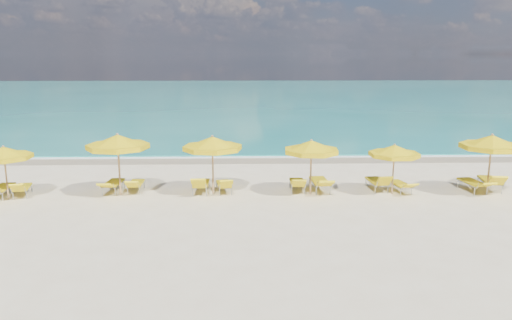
{
  "coord_description": "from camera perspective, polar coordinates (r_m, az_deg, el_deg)",
  "views": [
    {
      "loc": [
        -0.58,
        -19.29,
        5.62
      ],
      "look_at": [
        0.0,
        1.5,
        1.2
      ],
      "focal_mm": 35.0,
      "sensor_mm": 36.0,
      "label": 1
    }
  ],
  "objects": [
    {
      "name": "umbrella_3",
      "position": [
        20.67,
        -15.53,
        1.96
      ],
      "size": [
        2.92,
        2.92,
        2.55
      ],
      "rotation": [
        0.0,
        0.0,
        0.18
      ],
      "color": "tan",
      "rests_on": "ground"
    },
    {
      "name": "whitecap_near",
      "position": [
        37.12,
        -9.99,
        3.11
      ],
      "size": [
        14.0,
        0.36,
        0.05
      ],
      "primitive_type": "cube",
      "color": "white",
      "rests_on": "ground"
    },
    {
      "name": "lounger_2_left",
      "position": [
        22.45,
        -27.08,
        -3.25
      ],
      "size": [
        0.67,
        1.8,
        0.85
      ],
      "rotation": [
        0.0,
        0.0,
        0.03
      ],
      "color": "#A5A8AD",
      "rests_on": "ground"
    },
    {
      "name": "lounger_5_left",
      "position": [
        20.93,
        4.73,
        -3.0
      ],
      "size": [
        0.65,
        1.79,
        0.78
      ],
      "rotation": [
        0.0,
        0.0,
        -0.03
      ],
      "color": "#A5A8AD",
      "rests_on": "ground"
    },
    {
      "name": "lounger_5_right",
      "position": [
        21.04,
        7.34,
        -2.92
      ],
      "size": [
        0.79,
        2.07,
        0.78
      ],
      "rotation": [
        0.0,
        0.0,
        0.07
      ],
      "color": "#A5A8AD",
      "rests_on": "ground"
    },
    {
      "name": "umbrella_5",
      "position": [
        20.15,
        6.34,
        1.45
      ],
      "size": [
        2.85,
        2.85,
        2.29
      ],
      "rotation": [
        0.0,
        0.0,
        0.31
      ],
      "color": "tan",
      "rests_on": "ground"
    },
    {
      "name": "wet_sand_band",
      "position": [
        27.28,
        -0.35,
        0.11
      ],
      "size": [
        120.0,
        2.6,
        0.01
      ],
      "primitive_type": "cube",
      "color": "tan",
      "rests_on": "ground"
    },
    {
      "name": "foam_line",
      "position": [
        28.06,
        -0.38,
        0.45
      ],
      "size": [
        120.0,
        1.2,
        0.03
      ],
      "primitive_type": "cube",
      "color": "white",
      "rests_on": "ground"
    },
    {
      "name": "umbrella_4",
      "position": [
        20.15,
        -5.0,
        1.84
      ],
      "size": [
        2.85,
        2.85,
        2.44
      ],
      "rotation": [
        0.0,
        0.0,
        0.2
      ],
      "color": "tan",
      "rests_on": "ground"
    },
    {
      "name": "lounger_3_right",
      "position": [
        21.4,
        -13.56,
        -3.01
      ],
      "size": [
        0.6,
        1.66,
        0.71
      ],
      "rotation": [
        0.0,
        0.0,
        0.03
      ],
      "color": "#A5A8AD",
      "rests_on": "ground"
    },
    {
      "name": "lounger_3_left",
      "position": [
        21.59,
        -16.01,
        -2.97
      ],
      "size": [
        0.73,
        1.9,
        0.67
      ],
      "rotation": [
        0.0,
        0.0,
        -0.07
      ],
      "color": "#A5A8AD",
      "rests_on": "ground"
    },
    {
      "name": "ground_plane",
      "position": [
        20.1,
        0.12,
        -4.24
      ],
      "size": [
        120.0,
        120.0,
        0.0
      ],
      "primitive_type": "plane",
      "color": "beige"
    },
    {
      "name": "umbrella_7",
      "position": [
        22.19,
        25.34,
        1.81
      ],
      "size": [
        3.26,
        3.26,
        2.51
      ],
      "rotation": [
        0.0,
        0.0,
        -0.41
      ],
      "color": "tan",
      "rests_on": "ground"
    },
    {
      "name": "lounger_2_right",
      "position": [
        22.29,
        -25.14,
        -3.23
      ],
      "size": [
        0.86,
        1.7,
        0.75
      ],
      "rotation": [
        0.0,
        0.0,
        0.21
      ],
      "color": "#A5A8AD",
      "rests_on": "ground"
    },
    {
      "name": "umbrella_2",
      "position": [
        21.72,
        -26.87,
        0.68
      ],
      "size": [
        2.8,
        2.8,
        2.16
      ],
      "rotation": [
        0.0,
        0.0,
        0.4
      ],
      "color": "tan",
      "rests_on": "ground"
    },
    {
      "name": "ocean",
      "position": [
        67.52,
        -1.11,
        7.22
      ],
      "size": [
        120.0,
        80.0,
        0.3
      ],
      "primitive_type": "cube",
      "color": "#157A73",
      "rests_on": "ground"
    },
    {
      "name": "lounger_7_left",
      "position": [
        22.71,
        23.54,
        -2.77
      ],
      "size": [
        0.86,
        1.98,
        0.69
      ],
      "rotation": [
        0.0,
        0.0,
        0.13
      ],
      "color": "#A5A8AD",
      "rests_on": "ground"
    },
    {
      "name": "whitecap_far",
      "position": [
        44.49,
        9.56,
        4.58
      ],
      "size": [
        18.0,
        0.3,
        0.05
      ],
      "primitive_type": "cube",
      "color": "white",
      "rests_on": "ground"
    },
    {
      "name": "umbrella_6",
      "position": [
        20.89,
        15.53,
        0.98
      ],
      "size": [
        2.68,
        2.68,
        2.1
      ],
      "rotation": [
        0.0,
        0.0,
        -0.38
      ],
      "color": "tan",
      "rests_on": "ground"
    },
    {
      "name": "lounger_4_right",
      "position": [
        20.74,
        -3.66,
        -3.17
      ],
      "size": [
        0.78,
        1.66,
        0.77
      ],
      "rotation": [
        0.0,
        0.0,
        0.15
      ],
      "color": "#A5A8AD",
      "rests_on": "ground"
    },
    {
      "name": "lounger_6_right",
      "position": [
        21.6,
        16.15,
        -3.03
      ],
      "size": [
        0.85,
        1.75,
        0.63
      ],
      "rotation": [
        0.0,
        0.0,
        0.19
      ],
      "color": "#A5A8AD",
      "rests_on": "ground"
    },
    {
      "name": "lounger_6_left",
      "position": [
        21.64,
        13.65,
        -2.79
      ],
      "size": [
        0.75,
        1.82,
        0.86
      ],
      "rotation": [
        0.0,
        0.0,
        0.09
      ],
      "color": "#A5A8AD",
      "rests_on": "ground"
    },
    {
      "name": "lounger_4_left",
      "position": [
        20.76,
        -6.3,
        -3.13
      ],
      "size": [
        0.67,
        1.8,
        0.87
      ],
      "rotation": [
        0.0,
        0.0,
        -0.03
      ],
      "color": "#A5A8AD",
      "rests_on": "ground"
    },
    {
      "name": "lounger_7_right",
      "position": [
        23.24,
        25.17,
        -2.54
      ],
      "size": [
        0.97,
        2.03,
        0.9
      ],
      "rotation": [
        0.0,
        0.0,
        -0.17
      ],
      "color": "#A5A8AD",
      "rests_on": "ground"
    }
  ]
}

